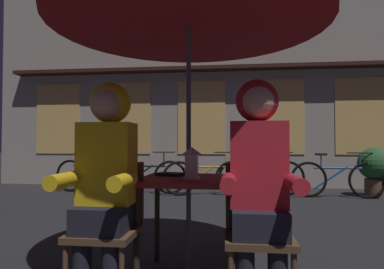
% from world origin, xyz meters
% --- Properties ---
extents(cafe_table, '(0.72, 0.72, 0.74)m').
position_xyz_m(cafe_table, '(0.00, 0.00, 0.64)').
color(cafe_table, maroon).
rests_on(cafe_table, ground_plane).
extents(patio_umbrella, '(2.10, 2.10, 2.31)m').
position_xyz_m(patio_umbrella, '(0.00, 0.00, 2.06)').
color(patio_umbrella, '#4C4C51').
rests_on(patio_umbrella, ground_plane).
extents(lantern, '(0.11, 0.11, 0.23)m').
position_xyz_m(lantern, '(0.03, -0.09, 0.86)').
color(lantern, white).
rests_on(lantern, cafe_table).
extents(chair_left, '(0.40, 0.40, 0.87)m').
position_xyz_m(chair_left, '(-0.48, -0.37, 0.49)').
color(chair_left, '#513823').
rests_on(chair_left, ground_plane).
extents(chair_right, '(0.40, 0.40, 0.87)m').
position_xyz_m(chair_right, '(0.48, -0.37, 0.49)').
color(chair_right, '#513823').
rests_on(chair_right, ground_plane).
extents(person_left_hooded, '(0.45, 0.56, 1.40)m').
position_xyz_m(person_left_hooded, '(-0.48, -0.43, 0.85)').
color(person_left_hooded, black).
rests_on(person_left_hooded, ground_plane).
extents(person_right_hooded, '(0.45, 0.56, 1.40)m').
position_xyz_m(person_right_hooded, '(0.48, -0.43, 0.85)').
color(person_right_hooded, black).
rests_on(person_right_hooded, ground_plane).
extents(shopfront_building, '(10.00, 0.93, 6.20)m').
position_xyz_m(shopfront_building, '(-0.34, 5.40, 3.09)').
color(shopfront_building, '#9E9389').
rests_on(shopfront_building, ground_plane).
extents(bicycle_nearest, '(1.66, 0.34, 0.84)m').
position_xyz_m(bicycle_nearest, '(-2.49, 3.92, 0.35)').
color(bicycle_nearest, black).
rests_on(bicycle_nearest, ground_plane).
extents(bicycle_second, '(1.68, 0.16, 0.84)m').
position_xyz_m(bicycle_second, '(-1.38, 3.89, 0.35)').
color(bicycle_second, black).
rests_on(bicycle_second, ground_plane).
extents(bicycle_third, '(1.66, 0.38, 0.84)m').
position_xyz_m(bicycle_third, '(-0.16, 3.84, 0.35)').
color(bicycle_third, black).
rests_on(bicycle_third, ground_plane).
extents(bicycle_fourth, '(1.68, 0.23, 0.84)m').
position_xyz_m(bicycle_fourth, '(0.91, 4.00, 0.35)').
color(bicycle_fourth, black).
rests_on(bicycle_fourth, ground_plane).
extents(bicycle_fifth, '(1.68, 0.11, 0.84)m').
position_xyz_m(bicycle_fifth, '(2.26, 3.82, 0.35)').
color(bicycle_fifth, black).
rests_on(bicycle_fifth, ground_plane).
extents(book, '(0.23, 0.20, 0.02)m').
position_xyz_m(book, '(-0.16, 0.14, 0.75)').
color(book, black).
rests_on(book, cafe_table).
extents(potted_plant, '(0.60, 0.60, 0.92)m').
position_xyz_m(potted_plant, '(2.99, 4.00, 0.54)').
color(potted_plant, brown).
rests_on(potted_plant, ground_plane).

